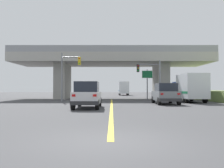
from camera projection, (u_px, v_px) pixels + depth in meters
The scene contains 10 objects.
ground at pixel (111, 99), 36.65m from camera, with size 160.00×160.00×0.00m, color #424244.
overpass_bridge at pixel (111, 65), 36.76m from camera, with size 28.95×8.73×7.45m.
lane_divider_stripe at pixel (110, 106), 20.12m from camera, with size 0.20×27.05×0.01m, color yellow.
suv_lead at pixel (86, 95), 18.39m from camera, with size 1.96×4.54×2.02m.
suv_crossing at pixel (164, 94), 23.37m from camera, with size 2.10×4.57×2.02m.
box_truck at pixel (188, 88), 27.01m from camera, with size 2.33×6.41×3.11m.
traffic_signal_nearside at pixel (150, 74), 29.87m from camera, with size 2.97×0.36×5.13m.
traffic_signal_farside at pixel (67, 70), 28.87m from camera, with size 2.35×0.36×5.89m.
highway_sign at pixel (146, 78), 34.03m from camera, with size 1.51×0.17×4.26m.
semi_truck_distant at pixel (122, 88), 58.37m from camera, with size 2.33×6.75×3.25m.
Camera 1 is at (0.04, -6.63, 1.45)m, focal length 38.44 mm.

